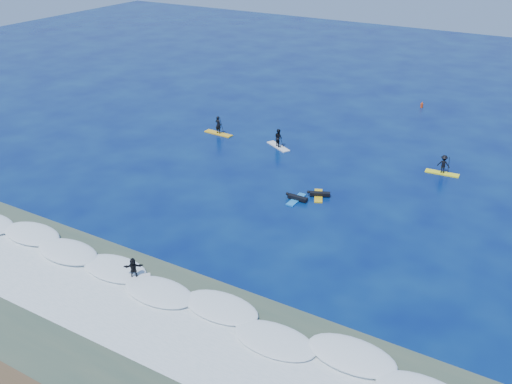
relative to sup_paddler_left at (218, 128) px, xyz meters
The scene contains 11 objects.
ground 17.55m from the sup_paddler_left, 51.19° to the right, with size 160.00×160.00×0.00m, color #040F4D.
shallow_water 29.78m from the sup_paddler_left, 68.33° to the right, with size 90.00×13.00×0.01m, color #394E3D.
breaking_wave 26.10m from the sup_paddler_left, 65.09° to the right, with size 40.00×6.00×0.30m, color white.
whitewater 28.85m from the sup_paddler_left, 67.60° to the right, with size 34.00×5.00×0.02m, color silver.
sup_paddler_left is the anchor object (origin of this frame).
sup_paddler_center 6.95m from the sup_paddler_left, ahead, with size 3.00×2.11×2.11m.
sup_paddler_right 22.22m from the sup_paddler_left, ahead, with size 2.90×0.92×2.00m.
prone_paddler_near 16.56m from the sup_paddler_left, 27.04° to the right, with size 1.80×2.40×0.49m.
prone_paddler_far 16.26m from the sup_paddler_left, 33.70° to the right, with size 1.86×2.35×0.49m.
wave_surfer 25.66m from the sup_paddler_left, 67.67° to the right, with size 1.85×1.64×1.41m.
marker_buoy 24.47m from the sup_paddler_left, 51.01° to the left, with size 0.31×0.31×0.75m.
Camera 1 is at (20.15, -31.33, 20.78)m, focal length 40.00 mm.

